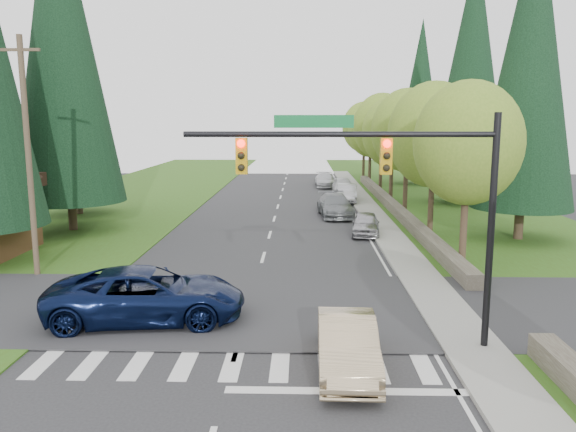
{
  "coord_description": "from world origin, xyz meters",
  "views": [
    {
      "loc": [
        1.88,
        -11.1,
        6.55
      ],
      "look_at": [
        1.32,
        11.08,
        2.8
      ],
      "focal_mm": 35.0,
      "sensor_mm": 36.0,
      "label": 1
    }
  ],
  "objects_px": {
    "parked_car_a": "(366,224)",
    "parked_car_b": "(335,205)",
    "parked_car_e": "(325,180)",
    "suv_navy": "(147,295)",
    "parked_car_c": "(347,193)",
    "sedan_champagne": "(347,344)",
    "parked_car_d": "(343,186)"
  },
  "relations": [
    {
      "from": "parked_car_a",
      "to": "parked_car_b",
      "type": "relative_size",
      "value": 0.73
    },
    {
      "from": "parked_car_b",
      "to": "parked_car_e",
      "type": "xyz_separation_m",
      "value": [
        0.0,
        17.84,
        -0.08
      ]
    },
    {
      "from": "suv_navy",
      "to": "parked_car_c",
      "type": "height_order",
      "value": "suv_navy"
    },
    {
      "from": "parked_car_e",
      "to": "parked_car_b",
      "type": "bearing_deg",
      "value": -91.7
    },
    {
      "from": "parked_car_b",
      "to": "parked_car_c",
      "type": "xyz_separation_m",
      "value": [
        1.4,
        7.04,
        -0.04
      ]
    },
    {
      "from": "parked_car_a",
      "to": "parked_car_e",
      "type": "xyz_separation_m",
      "value": [
        -1.4,
        24.25,
        0.03
      ]
    },
    {
      "from": "parked_car_e",
      "to": "parked_car_a",
      "type": "bearing_deg",
      "value": -88.4
    },
    {
      "from": "sedan_champagne",
      "to": "parked_car_a",
      "type": "xyz_separation_m",
      "value": [
        2.5,
        18.14,
        -0.06
      ]
    },
    {
      "from": "suv_navy",
      "to": "parked_car_d",
      "type": "relative_size",
      "value": 1.42
    },
    {
      "from": "sedan_champagne",
      "to": "parked_car_a",
      "type": "relative_size",
      "value": 1.13
    },
    {
      "from": "parked_car_a",
      "to": "parked_car_d",
      "type": "relative_size",
      "value": 0.85
    },
    {
      "from": "suv_navy",
      "to": "parked_car_d",
      "type": "distance_m",
      "value": 34.03
    },
    {
      "from": "suv_navy",
      "to": "parked_car_e",
      "type": "relative_size",
      "value": 1.35
    },
    {
      "from": "sedan_champagne",
      "to": "parked_car_b",
      "type": "height_order",
      "value": "parked_car_b"
    },
    {
      "from": "parked_car_c",
      "to": "parked_car_e",
      "type": "distance_m",
      "value": 10.89
    },
    {
      "from": "parked_car_a",
      "to": "parked_car_d",
      "type": "xyz_separation_m",
      "value": [
        0.0,
        18.33,
        0.11
      ]
    },
    {
      "from": "parked_car_c",
      "to": "suv_navy",
      "type": "bearing_deg",
      "value": -102.18
    },
    {
      "from": "parked_car_c",
      "to": "parked_car_d",
      "type": "xyz_separation_m",
      "value": [
        0.0,
        4.88,
        0.04
      ]
    },
    {
      "from": "sedan_champagne",
      "to": "parked_car_a",
      "type": "distance_m",
      "value": 18.31
    },
    {
      "from": "parked_car_a",
      "to": "parked_car_e",
      "type": "relative_size",
      "value": 0.82
    },
    {
      "from": "suv_navy",
      "to": "parked_car_b",
      "type": "xyz_separation_m",
      "value": [
        7.42,
        20.95,
        -0.12
      ]
    },
    {
      "from": "parked_car_d",
      "to": "parked_car_e",
      "type": "xyz_separation_m",
      "value": [
        -1.4,
        5.92,
        -0.08
      ]
    },
    {
      "from": "parked_car_a",
      "to": "sedan_champagne",
      "type": "bearing_deg",
      "value": -91.31
    },
    {
      "from": "sedan_champagne",
      "to": "parked_car_c",
      "type": "distance_m",
      "value": 31.69
    },
    {
      "from": "parked_car_c",
      "to": "parked_car_e",
      "type": "xyz_separation_m",
      "value": [
        -1.4,
        10.8,
        -0.05
      ]
    },
    {
      "from": "parked_car_e",
      "to": "parked_car_c",
      "type": "bearing_deg",
      "value": -84.32
    },
    {
      "from": "parked_car_e",
      "to": "parked_car_d",
      "type": "bearing_deg",
      "value": -78.4
    },
    {
      "from": "sedan_champagne",
      "to": "parked_car_b",
      "type": "relative_size",
      "value": 0.82
    },
    {
      "from": "parked_car_b",
      "to": "parked_car_d",
      "type": "distance_m",
      "value": 12.0
    },
    {
      "from": "suv_navy",
      "to": "parked_car_c",
      "type": "distance_m",
      "value": 29.35
    },
    {
      "from": "parked_car_c",
      "to": "sedan_champagne",
      "type": "bearing_deg",
      "value": -89.22
    },
    {
      "from": "parked_car_d",
      "to": "suv_navy",
      "type": "bearing_deg",
      "value": -105.15
    }
  ]
}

